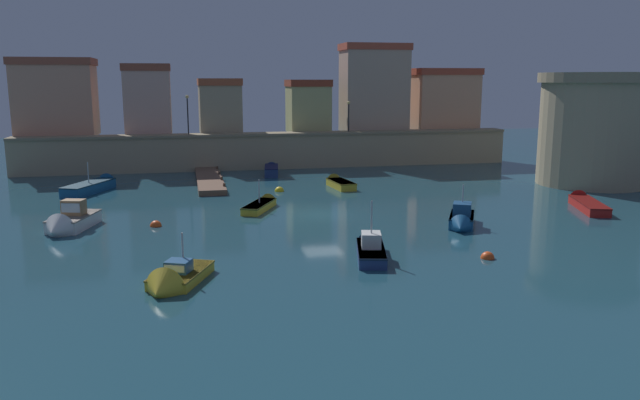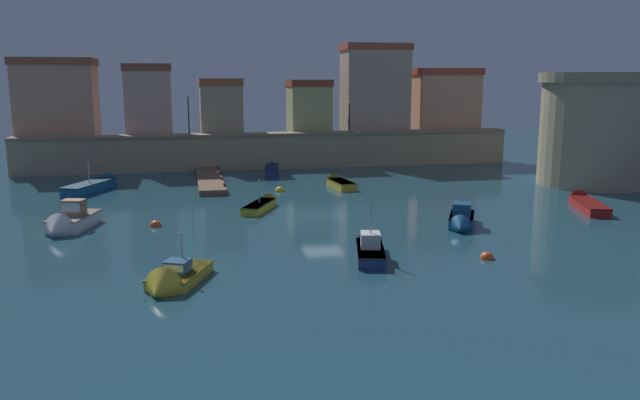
{
  "view_description": "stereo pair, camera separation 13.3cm",
  "coord_description": "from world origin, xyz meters",
  "px_view_note": "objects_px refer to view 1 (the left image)",
  "views": [
    {
      "loc": [
        -8.7,
        -39.13,
        8.68
      ],
      "look_at": [
        0.0,
        0.72,
        0.83
      ],
      "focal_mm": 35.1,
      "sensor_mm": 36.0,
      "label": 1
    },
    {
      "loc": [
        -8.57,
        -39.16,
        8.68
      ],
      "look_at": [
        0.0,
        0.72,
        0.83
      ],
      "focal_mm": 35.1,
      "sensor_mm": 36.0,
      "label": 2
    }
  ],
  "objects_px": {
    "moored_boat_10": "(68,223)",
    "mooring_buoy_0": "(156,226)",
    "moored_boat_3": "(461,219)",
    "moored_boat_4": "(272,169)",
    "quay_lamp_0": "(188,109)",
    "fortress_tower": "(594,129)",
    "moored_boat_0": "(263,204)",
    "mooring_buoy_2": "(487,258)",
    "moored_boat_2": "(370,247)",
    "moored_boat_5": "(584,202)",
    "moored_boat_7": "(96,185)",
    "moored_boat_8": "(338,183)",
    "quay_lamp_1": "(349,111)",
    "moored_boat_9": "(173,281)",
    "mooring_buoy_1": "(279,191)"
  },
  "relations": [
    {
      "from": "moored_boat_10",
      "to": "mooring_buoy_0",
      "type": "bearing_deg",
      "value": 106.85
    },
    {
      "from": "moored_boat_3",
      "to": "moored_boat_4",
      "type": "relative_size",
      "value": 0.86
    },
    {
      "from": "quay_lamp_0",
      "to": "moored_boat_10",
      "type": "relative_size",
      "value": 0.74
    },
    {
      "from": "fortress_tower",
      "to": "moored_boat_10",
      "type": "xyz_separation_m",
      "value": [
        -40.21,
        -8.22,
        -4.2
      ]
    },
    {
      "from": "moored_boat_0",
      "to": "mooring_buoy_2",
      "type": "xyz_separation_m",
      "value": [
        9.28,
        -14.76,
        -0.27
      ]
    },
    {
      "from": "quay_lamp_0",
      "to": "moored_boat_2",
      "type": "bearing_deg",
      "value": -75.28
    },
    {
      "from": "quay_lamp_0",
      "to": "moored_boat_5",
      "type": "relative_size",
      "value": 0.57
    },
    {
      "from": "fortress_tower",
      "to": "moored_boat_4",
      "type": "relative_size",
      "value": 1.89
    },
    {
      "from": "moored_boat_7",
      "to": "moored_boat_8",
      "type": "bearing_deg",
      "value": -72.64
    },
    {
      "from": "moored_boat_4",
      "to": "moored_boat_8",
      "type": "bearing_deg",
      "value": -142.96
    },
    {
      "from": "quay_lamp_1",
      "to": "mooring_buoy_2",
      "type": "relative_size",
      "value": 4.45
    },
    {
      "from": "moored_boat_7",
      "to": "moored_boat_8",
      "type": "relative_size",
      "value": 1.43
    },
    {
      "from": "quay_lamp_1",
      "to": "moored_boat_9",
      "type": "height_order",
      "value": "quay_lamp_1"
    },
    {
      "from": "quay_lamp_0",
      "to": "moored_boat_5",
      "type": "xyz_separation_m",
      "value": [
        26.56,
        -23.96,
        -5.67
      ]
    },
    {
      "from": "moored_boat_2",
      "to": "mooring_buoy_1",
      "type": "xyz_separation_m",
      "value": [
        -1.73,
        19.1,
        -0.39
      ]
    },
    {
      "from": "moored_boat_9",
      "to": "moored_boat_4",
      "type": "bearing_deg",
      "value": -172.5
    },
    {
      "from": "quay_lamp_0",
      "to": "moored_boat_10",
      "type": "xyz_separation_m",
      "value": [
        -7.27,
        -23.72,
        -5.5
      ]
    },
    {
      "from": "quay_lamp_0",
      "to": "fortress_tower",
      "type": "bearing_deg",
      "value": -25.2
    },
    {
      "from": "moored_boat_0",
      "to": "moored_boat_4",
      "type": "xyz_separation_m",
      "value": [
        2.75,
        15.54,
        0.16
      ]
    },
    {
      "from": "moored_boat_4",
      "to": "moored_boat_0",
      "type": "bearing_deg",
      "value": 178.39
    },
    {
      "from": "quay_lamp_0",
      "to": "moored_boat_3",
      "type": "bearing_deg",
      "value": -60.74
    },
    {
      "from": "quay_lamp_1",
      "to": "mooring_buoy_0",
      "type": "xyz_separation_m",
      "value": [
        -18.28,
        -23.64,
        -5.59
      ]
    },
    {
      "from": "moored_boat_7",
      "to": "moored_boat_8",
      "type": "distance_m",
      "value": 19.47
    },
    {
      "from": "moored_boat_4",
      "to": "mooring_buoy_1",
      "type": "bearing_deg",
      "value": -175.74
    },
    {
      "from": "mooring_buoy_0",
      "to": "mooring_buoy_2",
      "type": "xyz_separation_m",
      "value": [
        16.32,
        -10.64,
        0.0
      ]
    },
    {
      "from": "moored_boat_7",
      "to": "moored_boat_9",
      "type": "relative_size",
      "value": 1.47
    },
    {
      "from": "fortress_tower",
      "to": "moored_boat_0",
      "type": "xyz_separation_m",
      "value": [
        -28.24,
        -4.01,
        -4.42
      ]
    },
    {
      "from": "moored_boat_5",
      "to": "moored_boat_10",
      "type": "xyz_separation_m",
      "value": [
        -33.82,
        0.23,
        0.17
      ]
    },
    {
      "from": "moored_boat_2",
      "to": "mooring_buoy_0",
      "type": "bearing_deg",
      "value": 64.98
    },
    {
      "from": "moored_boat_2",
      "to": "moored_boat_3",
      "type": "bearing_deg",
      "value": -43.26
    },
    {
      "from": "fortress_tower",
      "to": "mooring_buoy_1",
      "type": "bearing_deg",
      "value": 175.14
    },
    {
      "from": "moored_boat_5",
      "to": "moored_boat_7",
      "type": "xyz_separation_m",
      "value": [
        -34.04,
        14.15,
        0.1
      ]
    },
    {
      "from": "moored_boat_9",
      "to": "mooring_buoy_2",
      "type": "bearing_deg",
      "value": 117.23
    },
    {
      "from": "quay_lamp_1",
      "to": "fortress_tower",
      "type": "bearing_deg",
      "value": -42.38
    },
    {
      "from": "mooring_buoy_2",
      "to": "moored_boat_7",
      "type": "bearing_deg",
      "value": 131.26
    },
    {
      "from": "moored_boat_8",
      "to": "moored_boat_10",
      "type": "height_order",
      "value": "moored_boat_10"
    },
    {
      "from": "moored_boat_2",
      "to": "moored_boat_10",
      "type": "xyz_separation_m",
      "value": [
        -15.77,
        8.66,
        0.1
      ]
    },
    {
      "from": "moored_boat_3",
      "to": "mooring_buoy_2",
      "type": "height_order",
      "value": "moored_boat_3"
    },
    {
      "from": "moored_boat_0",
      "to": "mooring_buoy_1",
      "type": "xyz_separation_m",
      "value": [
        2.08,
        6.24,
        -0.27
      ]
    },
    {
      "from": "fortress_tower",
      "to": "moored_boat_8",
      "type": "xyz_separation_m",
      "value": [
        -21.08,
        3.44,
        -4.38
      ]
    },
    {
      "from": "moored_boat_10",
      "to": "mooring_buoy_0",
      "type": "distance_m",
      "value": 4.96
    },
    {
      "from": "fortress_tower",
      "to": "moored_boat_7",
      "type": "relative_size",
      "value": 1.37
    },
    {
      "from": "moored_boat_4",
      "to": "mooring_buoy_1",
      "type": "distance_m",
      "value": 9.33
    },
    {
      "from": "quay_lamp_1",
      "to": "moored_boat_5",
      "type": "distance_m",
      "value": 26.72
    },
    {
      "from": "moored_boat_3",
      "to": "moored_boat_5",
      "type": "relative_size",
      "value": 0.65
    },
    {
      "from": "moored_boat_7",
      "to": "mooring_buoy_0",
      "type": "distance_m",
      "value": 14.77
    },
    {
      "from": "moored_boat_2",
      "to": "moored_boat_0",
      "type": "bearing_deg",
      "value": 30.34
    },
    {
      "from": "fortress_tower",
      "to": "moored_boat_8",
      "type": "bearing_deg",
      "value": 170.72
    },
    {
      "from": "quay_lamp_1",
      "to": "moored_boat_10",
      "type": "bearing_deg",
      "value": -134.38
    },
    {
      "from": "moored_boat_10",
      "to": "mooring_buoy_1",
      "type": "relative_size",
      "value": 6.88
    }
  ]
}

